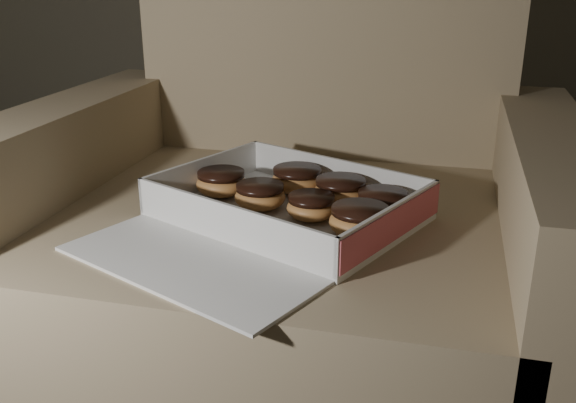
# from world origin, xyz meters

# --- Properties ---
(armchair) EXTENTS (0.97, 0.82, 1.01)m
(armchair) POSITION_xyz_m (0.19, 0.61, 0.32)
(armchair) COLOR #967F5F
(armchair) RESTS_ON floor
(bakery_box) EXTENTS (0.53, 0.57, 0.07)m
(bakery_box) POSITION_xyz_m (0.20, 0.46, 0.47)
(bakery_box) COLOR silver
(bakery_box) RESTS_ON armchair
(donut_a) EXTENTS (0.09, 0.09, 0.04)m
(donut_a) POSITION_xyz_m (0.29, 0.55, 0.48)
(donut_a) COLOR #C58A44
(donut_a) RESTS_ON bakery_box
(donut_b) EXTENTS (0.08, 0.08, 0.04)m
(donut_b) POSITION_xyz_m (0.16, 0.50, 0.48)
(donut_b) COLOR #C58A44
(donut_b) RESTS_ON bakery_box
(donut_c) EXTENTS (0.09, 0.09, 0.04)m
(donut_c) POSITION_xyz_m (0.08, 0.55, 0.48)
(donut_c) COLOR #C58A44
(donut_c) RESTS_ON bakery_box
(donut_d) EXTENTS (0.08, 0.08, 0.04)m
(donut_d) POSITION_xyz_m (0.25, 0.48, 0.48)
(donut_d) COLOR #C58A44
(donut_d) RESTS_ON bakery_box
(donut_e) EXTENTS (0.08, 0.08, 0.04)m
(donut_e) POSITION_xyz_m (0.36, 0.52, 0.48)
(donut_e) COLOR #C58A44
(donut_e) RESTS_ON bakery_box
(donut_f) EXTENTS (0.09, 0.09, 0.05)m
(donut_f) POSITION_xyz_m (0.34, 0.43, 0.48)
(donut_f) COLOR #C58A44
(donut_f) RESTS_ON bakery_box
(donut_g) EXTENTS (0.09, 0.09, 0.05)m
(donut_g) POSITION_xyz_m (0.20, 0.59, 0.48)
(donut_g) COLOR #C58A44
(donut_g) RESTS_ON bakery_box
(crumb_a) EXTENTS (0.01, 0.01, 0.00)m
(crumb_a) POSITION_xyz_m (0.20, 0.37, 0.46)
(crumb_a) COLOR black
(crumb_a) RESTS_ON bakery_box
(crumb_b) EXTENTS (0.01, 0.01, 0.00)m
(crumb_b) POSITION_xyz_m (0.21, 0.45, 0.46)
(crumb_b) COLOR black
(crumb_b) RESTS_ON bakery_box
(crumb_c) EXTENTS (0.01, 0.01, 0.00)m
(crumb_c) POSITION_xyz_m (0.31, 0.36, 0.46)
(crumb_c) COLOR black
(crumb_c) RESTS_ON bakery_box
(crumb_d) EXTENTS (0.01, 0.01, 0.00)m
(crumb_d) POSITION_xyz_m (0.14, 0.40, 0.46)
(crumb_d) COLOR black
(crumb_d) RESTS_ON bakery_box
(crumb_e) EXTENTS (0.01, 0.01, 0.00)m
(crumb_e) POSITION_xyz_m (0.02, 0.48, 0.46)
(crumb_e) COLOR black
(crumb_e) RESTS_ON bakery_box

